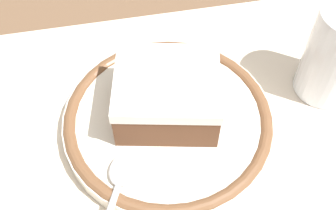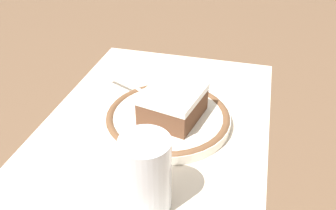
{
  "view_description": "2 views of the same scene",
  "coord_description": "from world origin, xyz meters",
  "px_view_note": "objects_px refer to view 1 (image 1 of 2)",
  "views": [
    {
      "loc": [
        -0.04,
        -0.21,
        0.36
      ],
      "look_at": [
        0.01,
        0.02,
        0.04
      ],
      "focal_mm": 45.67,
      "sensor_mm": 36.0,
      "label": 1
    },
    {
      "loc": [
        0.47,
        0.14,
        0.36
      ],
      "look_at": [
        0.01,
        0.02,
        0.04
      ],
      "focal_mm": 38.1,
      "sensor_mm": 36.0,
      "label": 2
    }
  ],
  "objects_px": {
    "plate": "(168,120)",
    "spoon": "(117,189)",
    "cake_slice": "(167,95)",
    "napkin": "(33,82)",
    "cup": "(335,58)"
  },
  "relations": [
    {
      "from": "plate",
      "to": "spoon",
      "type": "height_order",
      "value": "spoon"
    },
    {
      "from": "cake_slice",
      "to": "napkin",
      "type": "distance_m",
      "value": 0.16
    },
    {
      "from": "plate",
      "to": "spoon",
      "type": "distance_m",
      "value": 0.09
    },
    {
      "from": "cake_slice",
      "to": "cup",
      "type": "xyz_separation_m",
      "value": [
        0.17,
        0.01,
        0.0
      ]
    },
    {
      "from": "cake_slice",
      "to": "plate",
      "type": "bearing_deg",
      "value": -95.66
    },
    {
      "from": "napkin",
      "to": "cup",
      "type": "bearing_deg",
      "value": -11.98
    },
    {
      "from": "plate",
      "to": "cake_slice",
      "type": "distance_m",
      "value": 0.03
    },
    {
      "from": "plate",
      "to": "napkin",
      "type": "height_order",
      "value": "plate"
    },
    {
      "from": "cake_slice",
      "to": "spoon",
      "type": "height_order",
      "value": "cake_slice"
    },
    {
      "from": "napkin",
      "to": "plate",
      "type": "bearing_deg",
      "value": -31.84
    },
    {
      "from": "plate",
      "to": "cup",
      "type": "xyz_separation_m",
      "value": [
        0.17,
        0.02,
        0.04
      ]
    },
    {
      "from": "spoon",
      "to": "cup",
      "type": "xyz_separation_m",
      "value": [
        0.23,
        0.09,
        0.03
      ]
    },
    {
      "from": "spoon",
      "to": "cup",
      "type": "height_order",
      "value": "cup"
    },
    {
      "from": "napkin",
      "to": "cake_slice",
      "type": "bearing_deg",
      "value": -28.96
    },
    {
      "from": "plate",
      "to": "cup",
      "type": "bearing_deg",
      "value": 5.92
    }
  ]
}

